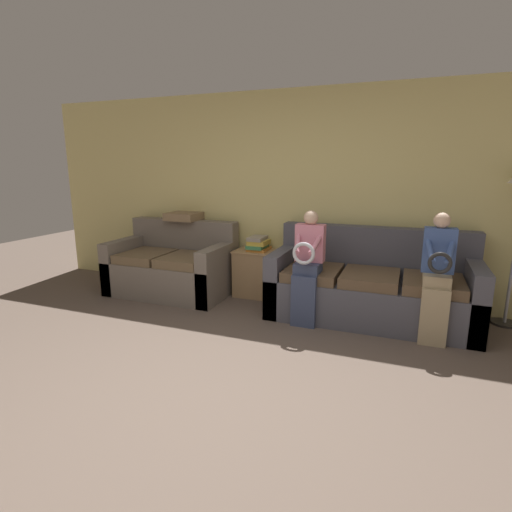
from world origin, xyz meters
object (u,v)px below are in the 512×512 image
(couch_main, at_px, (371,288))
(couch_side, at_px, (173,268))
(child_left_seated, at_px, (308,263))
(book_stack, at_px, (258,244))
(side_shelf, at_px, (259,273))
(child_right_seated, at_px, (437,273))
(throw_pillow, at_px, (185,216))

(couch_main, relative_size, couch_side, 1.40)
(child_left_seated, distance_m, book_stack, 1.04)
(couch_side, distance_m, book_stack, 1.19)
(couch_side, relative_size, book_stack, 4.75)
(couch_side, height_order, side_shelf, couch_side)
(child_right_seated, relative_size, book_stack, 3.77)
(couch_side, bearing_deg, child_right_seated, -7.10)
(couch_main, distance_m, child_left_seated, 0.80)
(couch_main, bearing_deg, child_right_seated, -32.26)
(child_left_seated, xyz_separation_m, side_shelf, (-0.80, 0.66, -0.34))
(child_left_seated, bearing_deg, couch_side, 168.27)
(side_shelf, height_order, book_stack, book_stack)
(couch_main, bearing_deg, child_left_seated, -147.47)
(child_left_seated, relative_size, book_stack, 3.68)
(couch_side, height_order, child_right_seated, child_right_seated)
(child_left_seated, xyz_separation_m, book_stack, (-0.80, 0.65, 0.03))
(child_right_seated, bearing_deg, child_left_seated, -179.81)
(couch_main, height_order, couch_side, couch_main)
(couch_side, height_order, book_stack, couch_side)
(child_right_seated, xyz_separation_m, throw_pillow, (-3.13, 0.71, 0.31))
(couch_main, distance_m, side_shelf, 1.44)
(child_left_seated, relative_size, side_shelf, 2.00)
(couch_main, distance_m, couch_side, 2.53)
(couch_side, xyz_separation_m, book_stack, (1.11, 0.26, 0.35))
(child_right_seated, bearing_deg, throw_pillow, 167.26)
(throw_pillow, bearing_deg, book_stack, -3.00)
(side_shelf, relative_size, throw_pillow, 1.41)
(child_right_seated, distance_m, book_stack, 2.14)
(side_shelf, xyz_separation_m, throw_pillow, (-1.09, 0.06, 0.67))
(child_left_seated, height_order, book_stack, child_left_seated)
(side_shelf, relative_size, book_stack, 1.84)
(couch_side, xyz_separation_m, child_left_seated, (1.91, -0.40, 0.32))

